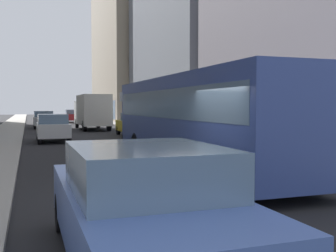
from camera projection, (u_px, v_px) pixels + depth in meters
ground_plane at (70, 126)px, 42.28m from camera, size 120.00×120.00×0.00m
sidewalk_left at (12, 126)px, 40.41m from camera, size 2.40×110.00×0.15m
sidewalk_right at (124, 124)px, 44.14m from camera, size 2.40×110.00×0.15m
building_right_far at (141, 54)px, 59.99m from camera, size 11.71×20.20×19.62m
transit_bus at (197, 116)px, 13.48m from camera, size 2.78×11.53×3.05m
car_blue_hatchback at (142, 207)px, 5.12m from camera, size 1.88×4.77×1.62m
car_grey_wagon at (94, 117)px, 45.13m from camera, size 1.70×4.17×1.62m
car_red_coupe at (73, 116)px, 51.24m from camera, size 1.88×4.09×1.62m
car_white_van at (53, 128)px, 23.70m from camera, size 1.78×4.06×1.62m
car_yellow_taxi at (134, 124)px, 27.99m from camera, size 1.72×4.36×1.62m
car_silver_sedan at (43, 119)px, 38.12m from camera, size 1.80×4.78×1.62m
box_truck at (92, 111)px, 35.73m from camera, size 2.30×7.50×3.05m
dalmatian_dog at (216, 183)px, 8.30m from camera, size 0.22×0.96×0.72m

